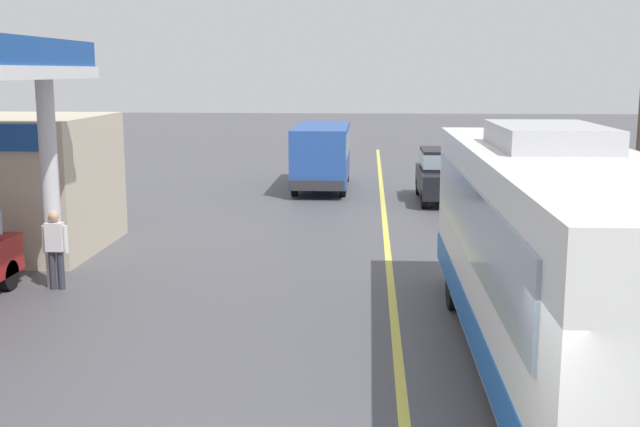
# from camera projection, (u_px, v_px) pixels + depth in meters

# --- Properties ---
(ground) EXTENTS (120.00, 120.00, 0.00)m
(ground) POSITION_uv_depth(u_px,v_px,m) (383.00, 208.00, 26.42)
(ground) COLOR #4C4C51
(lane_divider_stripe) EXTENTS (0.16, 50.00, 0.01)m
(lane_divider_stripe) POSITION_uv_depth(u_px,v_px,m) (386.00, 239.00, 21.51)
(lane_divider_stripe) COLOR #D8CC4C
(lane_divider_stripe) RESTS_ON ground
(coach_bus_main) EXTENTS (2.60, 11.04, 3.69)m
(coach_bus_main) POSITION_uv_depth(u_px,v_px,m) (557.00, 263.00, 11.68)
(coach_bus_main) COLOR white
(coach_bus_main) RESTS_ON ground
(minibus_opposing_lane) EXTENTS (2.04, 6.13, 2.44)m
(minibus_opposing_lane) POSITION_uv_depth(u_px,v_px,m) (322.00, 151.00, 30.65)
(minibus_opposing_lane) COLOR #264C9E
(minibus_opposing_lane) RESTS_ON ground
(pedestrian_near_pump) EXTENTS (0.55, 0.22, 1.66)m
(pedestrian_near_pump) POSITION_uv_depth(u_px,v_px,m) (55.00, 246.00, 16.46)
(pedestrian_near_pump) COLOR #33333F
(pedestrian_near_pump) RESTS_ON ground
(car_trailing_behind_bus) EXTENTS (1.70, 4.20, 1.82)m
(car_trailing_behind_bus) POSITION_uv_depth(u_px,v_px,m) (443.00, 172.00, 27.74)
(car_trailing_behind_bus) COLOR black
(car_trailing_behind_bus) RESTS_ON ground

